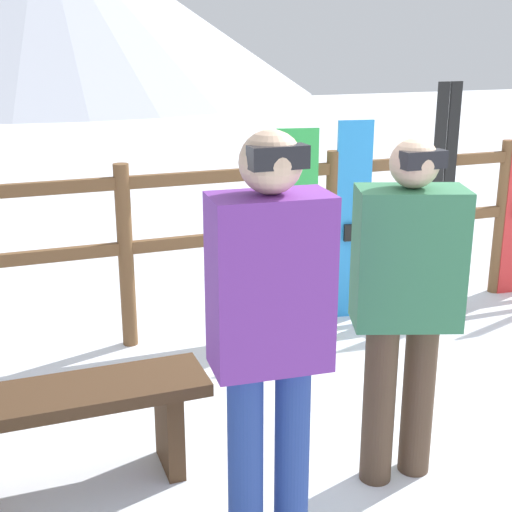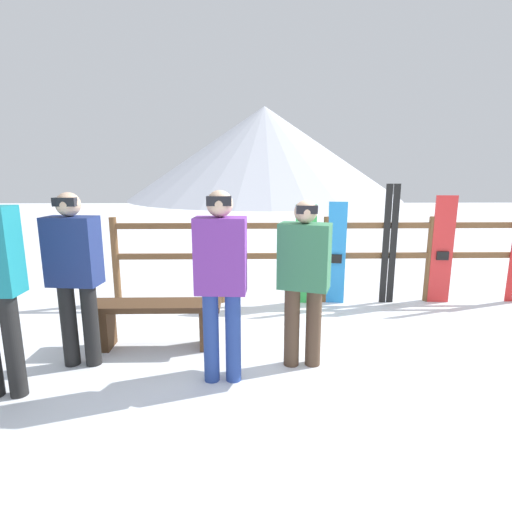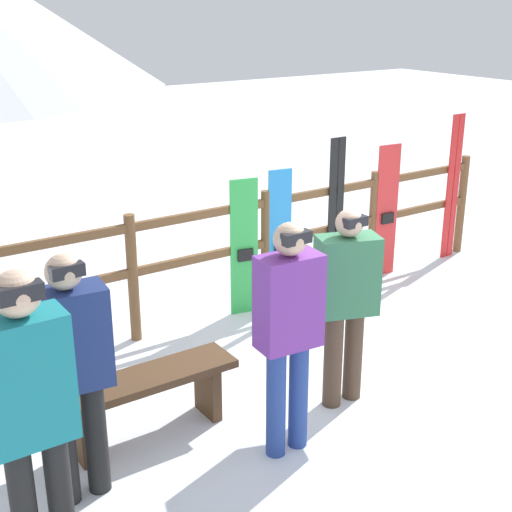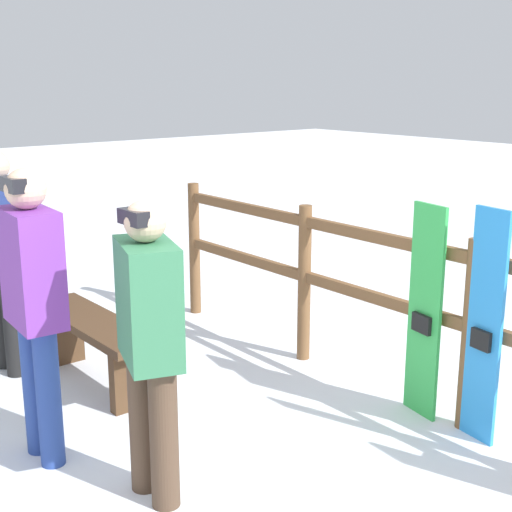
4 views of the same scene
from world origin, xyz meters
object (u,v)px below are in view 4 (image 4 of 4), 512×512
(person_purple, at_px, (34,296))
(snowboard_blue, at_px, (484,328))
(person_plaid_green, at_px, (149,334))
(snowboard_green, at_px, (425,313))
(bench, at_px, (94,336))
(person_navy, at_px, (1,247))

(person_purple, height_order, snowboard_blue, person_purple)
(person_purple, relative_size, person_plaid_green, 1.06)
(snowboard_blue, bearing_deg, snowboard_green, -180.00)
(snowboard_green, bearing_deg, person_plaid_green, -98.64)
(bench, bearing_deg, person_navy, -149.22)
(person_navy, height_order, snowboard_green, person_navy)
(snowboard_green, bearing_deg, person_navy, -143.15)
(person_purple, height_order, person_plaid_green, person_purple)
(person_plaid_green, xyz_separation_m, snowboard_blue, (0.71, 1.85, -0.20))
(bench, bearing_deg, snowboard_green, 38.81)
(snowboard_blue, bearing_deg, person_plaid_green, -111.09)
(person_purple, bearing_deg, person_navy, 166.61)
(person_navy, xyz_separation_m, snowboard_green, (2.41, 1.81, -0.26))
(person_purple, bearing_deg, person_plaid_green, 20.51)
(person_purple, distance_m, person_navy, 1.42)
(bench, xyz_separation_m, person_navy, (-0.64, -0.38, 0.59))
(bench, distance_m, person_navy, 0.95)
(bench, relative_size, person_purple, 0.80)
(snowboard_green, relative_size, snowboard_blue, 0.97)
(snowboard_green, distance_m, snowboard_blue, 0.43)
(snowboard_green, height_order, snowboard_blue, snowboard_blue)
(person_plaid_green, bearing_deg, person_navy, 178.71)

